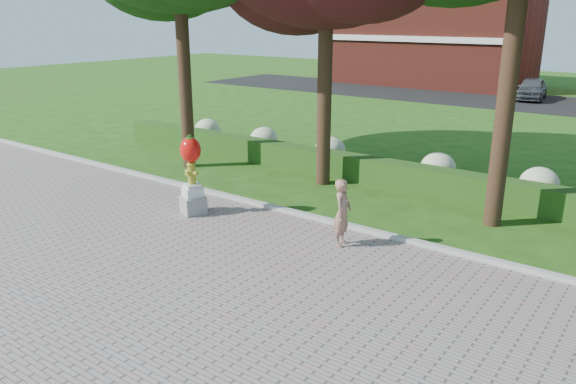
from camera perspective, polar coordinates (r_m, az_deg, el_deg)
The scene contains 10 objects.
ground at distance 12.31m, azimuth -3.90°, elevation -7.18°, with size 100.00×100.00×0.00m, color #214A12.
walkway at distance 9.97m, azimuth -19.35°, elevation -14.47°, with size 40.00×14.00×0.04m, color gray.
curb at distance 14.52m, azimuth 3.74°, elevation -2.91°, with size 40.00×0.18×0.15m, color #ADADA5.
lawn_hedge at distance 17.76m, azimuth 10.76°, elevation 1.76°, with size 24.00×0.70×0.80m, color #224915.
hydrangea_row at distance 18.39m, azimuth 13.75°, elevation 2.59°, with size 20.10×1.10×0.99m.
street at distance 37.57m, azimuth 25.05°, elevation 8.08°, with size 50.00×8.00×0.02m, color black.
building_left at distance 45.90m, azimuth 14.69°, elevation 14.97°, with size 14.00×8.00×7.00m, color maroon.
hydrant_sculpture at distance 15.00m, azimuth -9.77°, elevation 1.96°, with size 0.76×0.76×2.14m.
woman at distance 12.86m, azimuth 5.55°, elevation -2.12°, with size 0.58×0.38×1.58m, color #9F6E5B.
parked_car at distance 39.06m, azimuth 23.51°, elevation 9.61°, with size 1.62×4.02×1.37m, color #464A4E.
Camera 1 is at (7.27, -8.50, 5.14)m, focal length 35.00 mm.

